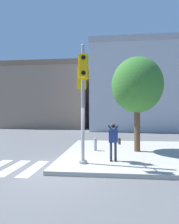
# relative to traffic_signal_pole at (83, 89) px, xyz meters

# --- Properties ---
(ground_plane) EXTENTS (160.00, 160.00, 0.00)m
(ground_plane) POSITION_rel_traffic_signal_pole_xyz_m (-0.78, -0.68, -3.35)
(ground_plane) COLOR #5B5B5E
(sidewalk_corner) EXTENTS (8.00, 8.00, 0.17)m
(sidewalk_corner) POSITION_rel_traffic_signal_pole_xyz_m (2.72, 2.82, -3.26)
(sidewalk_corner) COLOR #ADA89E
(sidewalk_corner) RESTS_ON ground_plane
(traffic_signal_pole) EXTENTS (0.60, 1.42, 5.11)m
(traffic_signal_pole) POSITION_rel_traffic_signal_pole_xyz_m (0.00, 0.00, 0.00)
(traffic_signal_pole) COLOR #939399
(traffic_signal_pole) RESTS_ON sidewalk_corner
(person_photographer) EXTENTS (0.58, 0.54, 1.69)m
(person_photographer) POSITION_rel_traffic_signal_pole_xyz_m (1.33, 0.51, -2.17)
(person_photographer) COLOR black
(person_photographer) RESTS_ON sidewalk_corner
(street_tree) EXTENTS (2.87, 2.87, 5.35)m
(street_tree) POSITION_rel_traffic_signal_pole_xyz_m (2.75, 2.76, 0.56)
(street_tree) COLOR brown
(street_tree) RESTS_ON sidewalk_corner
(fire_hydrant) EXTENTS (0.18, 0.24, 0.74)m
(fire_hydrant) POSITION_rel_traffic_signal_pole_xyz_m (0.38, 2.73, -2.82)
(fire_hydrant) COLOR #99999E
(fire_hydrant) RESTS_ON sidewalk_corner
(building_left) EXTENTS (15.15, 10.86, 11.32)m
(building_left) POSITION_rel_traffic_signal_pole_xyz_m (-9.87, 25.31, 2.33)
(building_left) COLOR gray
(building_left) RESTS_ON ground_plane
(building_right) EXTENTS (13.73, 13.60, 12.81)m
(building_right) POSITION_rel_traffic_signal_pole_xyz_m (5.52, 22.41, 3.07)
(building_right) COLOR #BCBCC1
(building_right) RESTS_ON ground_plane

